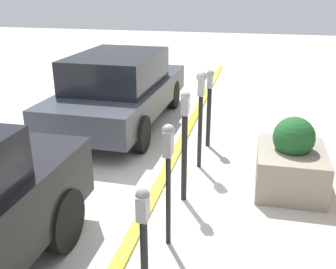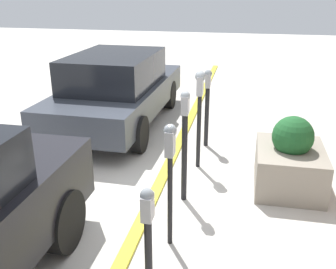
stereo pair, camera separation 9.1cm
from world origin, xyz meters
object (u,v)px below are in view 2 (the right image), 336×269
Objects in this scene: parking_meter_nearest at (148,234)px; parking_meter_farthest at (207,99)px; parking_meter_fourth at (200,101)px; parked_car_middle at (117,89)px; parking_meter_middle at (185,136)px; parking_meter_second at (170,161)px; planter_box at (290,161)px.

parking_meter_farthest is (4.03, -0.06, 0.09)m from parking_meter_nearest.
parked_car_middle is (1.70, 1.93, -0.34)m from parking_meter_fourth.
parking_meter_nearest is at bearing 179.35° from parking_meter_fourth.
parking_meter_middle reaches higher than parking_meter_nearest.
parking_meter_middle is 3.37m from parked_car_middle.
planter_box is at bearing -40.70° from parking_meter_second.
parking_meter_second is 1.22× the size of planter_box.
parking_meter_second is at bearing 0.53° from parking_meter_nearest.
parking_meter_farthest is (3.03, -0.07, -0.15)m from parking_meter_second.
planter_box is at bearing -121.51° from parked_car_middle.
planter_box is 3.97m from parked_car_middle.
planter_box is (2.68, -1.43, -0.39)m from parking_meter_nearest.
parking_meter_farthest reaches higher than planter_box.
planter_box is at bearing -65.64° from parking_meter_middle.
parking_meter_fourth is at bearing 178.43° from parking_meter_farthest.
parking_meter_farthest is (2.01, -0.08, -0.05)m from parking_meter_middle.
parking_meter_middle is (1.02, 0.01, -0.10)m from parking_meter_second.
parking_meter_fourth is (3.11, -0.04, 0.32)m from parking_meter_nearest.
parking_meter_nearest is 4.04m from parking_meter_farthest.
parking_meter_second is 1.02m from parking_meter_middle.
parking_meter_fourth is at bearing -0.65° from parking_meter_nearest.
parking_meter_nearest is 1.03m from parking_meter_second.
parking_meter_nearest is 0.28× the size of parked_car_middle.
parking_meter_middle is 1.09× the size of parking_meter_farthest.
parking_meter_second is at bearing 139.30° from planter_box.
parking_meter_nearest is 0.79× the size of parking_meter_fourth.
parked_car_middle is at bearing 21.49° from parking_meter_nearest.
parking_meter_fourth is at bearing -130.21° from parked_car_middle.
parking_meter_middle is at bearing 0.47° from parking_meter_second.
planter_box is 0.27× the size of parked_car_middle.
parking_meter_nearest is 2.03m from parking_meter_middle.
parked_car_middle is at bearing 48.57° from parking_meter_fourth.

